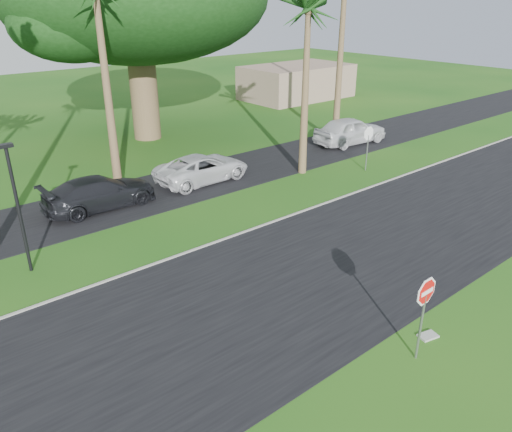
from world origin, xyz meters
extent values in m
plane|color=#174A12|center=(0.00, 0.00, 0.00)|extent=(120.00, 120.00, 0.00)
cube|color=black|center=(0.00, 2.00, 0.01)|extent=(120.00, 8.00, 0.02)
cube|color=black|center=(0.00, 12.50, 0.01)|extent=(120.00, 5.00, 0.02)
cube|color=gray|center=(0.00, 6.05, 0.03)|extent=(120.00, 0.12, 0.06)
cylinder|color=gray|center=(0.50, -3.00, 1.00)|extent=(0.07, 0.07, 2.00)
cylinder|color=white|center=(0.50, -3.00, 2.10)|extent=(1.05, 0.02, 1.05)
cylinder|color=red|center=(0.50, -3.00, 2.10)|extent=(0.90, 0.02, 0.90)
cube|color=white|center=(0.50, -3.00, 2.10)|extent=(0.50, 0.02, 0.12)
cylinder|color=gray|center=(12.00, 8.00, 1.00)|extent=(0.07, 0.07, 2.00)
cylinder|color=white|center=(12.00, 8.00, 2.10)|extent=(1.05, 0.02, 1.05)
cylinder|color=red|center=(12.00, 8.00, 2.10)|extent=(0.90, 0.02, 0.90)
cube|color=white|center=(12.00, 8.00, 2.10)|extent=(0.50, 0.02, 0.12)
cone|color=brown|center=(0.00, 14.00, 4.75)|extent=(0.44, 0.44, 9.50)
cone|color=brown|center=(9.00, 10.00, 4.25)|extent=(0.44, 0.44, 8.50)
cone|color=brown|center=(15.00, 13.00, 6.00)|extent=(0.44, 0.44, 12.00)
cylinder|color=brown|center=(6.00, 22.00, 3.00)|extent=(1.80, 1.80, 6.00)
cylinder|color=black|center=(-6.00, 8.50, 2.25)|extent=(0.12, 0.12, 4.50)
cube|color=black|center=(-6.00, 8.50, 4.58)|extent=(0.45, 0.25, 0.12)
cube|color=gray|center=(24.00, 26.00, 1.50)|extent=(10.00, 6.00, 3.00)
imported|color=black|center=(-1.66, 12.30, 0.74)|extent=(5.13, 2.09, 1.49)
imported|color=silver|center=(3.96, 12.31, 0.71)|extent=(5.17, 2.52, 1.42)
imported|color=silver|center=(15.48, 12.15, 0.88)|extent=(5.32, 2.53, 1.76)
cube|color=#979790|center=(1.55, -2.70, 0.03)|extent=(0.62, 0.47, 0.06)
camera|label=1|loc=(-9.72, -8.52, 8.99)|focal=35.00mm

